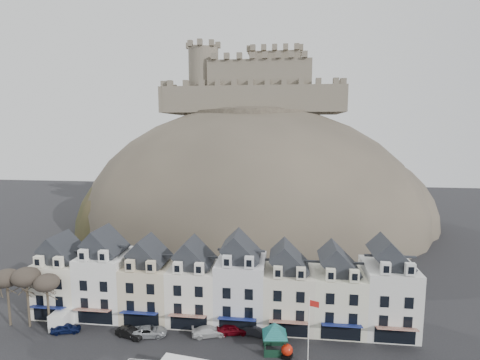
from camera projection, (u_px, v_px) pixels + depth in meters
name	position (u px, v px, depth m)	size (l,w,h in m)	color
townhouse_terrace	(219.00, 284.00, 54.30)	(54.40, 9.35, 11.80)	white
castle_hill	(256.00, 226.00, 106.98)	(100.00, 76.00, 68.00)	#3D372F
castle	(256.00, 85.00, 108.45)	(50.20, 22.20, 22.00)	#6A6151
tree_left_far	(6.00, 279.00, 52.19)	(3.61, 3.61, 8.24)	#32281F
tree_left_mid	(26.00, 277.00, 51.78)	(3.78, 3.78, 8.64)	#32281F
tree_left_near	(47.00, 283.00, 51.52)	(3.43, 3.43, 7.84)	#32281F
bus_shelter	(275.00, 329.00, 46.40)	(6.08, 6.08, 3.88)	black
red_buoy	(287.00, 351.00, 45.42)	(1.46, 1.46, 1.75)	black
flagpole	(309.00, 327.00, 43.52)	(1.14, 0.51, 8.38)	silver
white_van	(66.00, 316.00, 53.32)	(2.38, 5.24, 2.37)	white
car_navy	(66.00, 328.00, 51.08)	(1.53, 3.80, 1.29)	#0B1339
car_black	(130.00, 333.00, 49.90)	(1.41, 4.03, 1.33)	black
car_silver	(149.00, 331.00, 50.23)	(2.22, 4.74, 1.34)	#9B9EA2
car_white	(209.00, 331.00, 50.26)	(1.87, 4.61, 1.34)	silver
car_maroon	(232.00, 329.00, 50.72)	(1.72, 4.29, 1.46)	#59050D
car_charcoal	(257.00, 331.00, 50.33)	(1.47, 4.22, 1.39)	black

